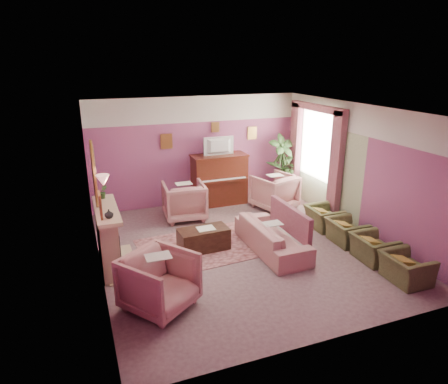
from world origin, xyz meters
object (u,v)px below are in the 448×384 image
object	(u,v)px
olive_chair_b	(374,244)
olive_chair_d	(324,214)
olive_chair_c	(347,228)
television	(220,145)
sofa	(272,231)
side_table	(285,185)
floral_armchair_right	(274,190)
floral_armchair_front	(159,279)
piano	(219,180)
floral_armchair_left	(184,199)
olive_chair_a	(406,264)
coffee_table	(204,239)

from	to	relation	value
olive_chair_b	olive_chair_d	world-z (taller)	same
olive_chair_c	television	bearing A→B (deg)	117.60
sofa	side_table	world-z (taller)	sofa
floral_armchair_right	olive_chair_c	xyz separation A→B (m)	(0.45, -2.38, -0.16)
olive_chair_b	side_table	size ratio (longest dim) A/B	1.11
floral_armchair_front	side_table	distance (m)	5.87
television	olive_chair_d	distance (m)	3.13
piano	olive_chair_c	world-z (taller)	piano
floral_armchair_right	olive_chair_b	xyz separation A→B (m)	(0.45, -3.20, -0.16)
piano	olive_chair_c	bearing A→B (deg)	-62.77
olive_chair_d	television	bearing A→B (deg)	125.22
piano	floral_armchair_left	size ratio (longest dim) A/B	1.41
piano	floral_armchair_right	distance (m)	1.47
floral_armchair_front	olive_chair_d	size ratio (longest dim) A/B	1.28
floral_armchair_left	floral_armchair_right	xyz separation A→B (m)	(2.35, -0.13, 0.00)
olive_chair_a	olive_chair_d	world-z (taller)	same
piano	side_table	size ratio (longest dim) A/B	2.00
coffee_table	olive_chair_c	xyz separation A→B (m)	(2.89, -0.76, 0.11)
television	floral_armchair_front	size ratio (longest dim) A/B	0.81
television	olive_chair_b	world-z (taller)	television
piano	side_table	world-z (taller)	piano
olive_chair_c	floral_armchair_left	bearing A→B (deg)	138.12
floral_armchair_right	olive_chair_d	bearing A→B (deg)	-73.83
floral_armchair_front	floral_armchair_left	bearing A→B (deg)	68.78
olive_chair_d	coffee_table	bearing A→B (deg)	-178.86
piano	sofa	xyz separation A→B (m)	(0.05, -2.95, -0.24)
olive_chair_b	side_table	world-z (taller)	side_table
olive_chair_b	side_table	distance (m)	3.85
coffee_table	side_table	size ratio (longest dim) A/B	1.43
piano	olive_chair_c	size ratio (longest dim) A/B	1.81
coffee_table	olive_chair_b	distance (m)	3.29
piano	floral_armchair_left	bearing A→B (deg)	-148.79
floral_armchair_right	olive_chair_a	xyz separation A→B (m)	(0.45, -4.02, -0.16)
television	coffee_table	size ratio (longest dim) A/B	0.80
piano	olive_chair_d	xyz separation A→B (m)	(1.65, -2.39, -0.31)
sofa	floral_armchair_front	size ratio (longest dim) A/B	2.02
coffee_table	floral_armchair_right	bearing A→B (deg)	33.59
television	floral_armchair_front	bearing A→B (deg)	-121.39
television	side_table	size ratio (longest dim) A/B	1.14
television	floral_armchair_right	size ratio (longest dim) A/B	0.81
sofa	olive_chair_b	world-z (taller)	sofa
piano	coffee_table	xyz separation A→B (m)	(-1.23, -2.45, -0.43)
floral_armchair_left	olive_chair_c	bearing A→B (deg)	-41.88
floral_armchair_left	olive_chair_a	distance (m)	5.01
floral_armchair_right	olive_chair_c	size ratio (longest dim) A/B	1.28
floral_armchair_right	sofa	bearing A→B (deg)	-118.59
olive_chair_c	piano	bearing A→B (deg)	117.23
floral_armchair_front	television	bearing A→B (deg)	58.61
olive_chair_b	olive_chair_d	xyz separation A→B (m)	(0.00, 1.64, 0.00)
piano	olive_chair_b	distance (m)	4.37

